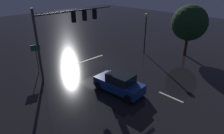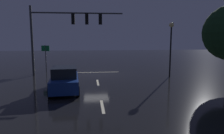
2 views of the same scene
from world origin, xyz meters
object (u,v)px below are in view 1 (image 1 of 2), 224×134
street_lamp_left_kerb (146,26)px  route_sign (36,52)px  traffic_signal_assembly (68,25)px  car_approaching (119,83)px  tree_left_near (189,23)px

street_lamp_left_kerb → route_sign: bearing=-19.6°
traffic_signal_assembly → car_approaching: (-0.49, 6.36, -3.99)m
street_lamp_left_kerb → tree_left_near: tree_left_near is taller
car_approaching → street_lamp_left_kerb: size_ratio=0.89×
street_lamp_left_kerb → route_sign: 13.07m
car_approaching → tree_left_near: tree_left_near is taller
traffic_signal_assembly → tree_left_near: (-12.83, 6.01, -0.77)m
traffic_signal_assembly → street_lamp_left_kerb: (-9.75, 1.99, -1.26)m
traffic_signal_assembly → route_sign: 4.38m
tree_left_near → traffic_signal_assembly: bearing=-25.1°
car_approaching → street_lamp_left_kerb: (-9.26, -4.37, 2.73)m
route_sign → tree_left_near: bearing=151.4°
car_approaching → street_lamp_left_kerb: 10.59m
car_approaching → tree_left_near: (-12.35, -0.34, 3.22)m
traffic_signal_assembly → car_approaching: size_ratio=1.97×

